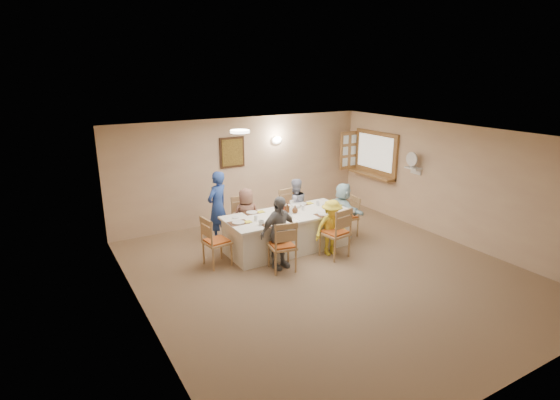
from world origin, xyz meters
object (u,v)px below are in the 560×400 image
diner_right_end (343,210)px  condiment_ketchup (283,209)px  chair_back_left (244,220)px  diner_back_left (246,216)px  desk_fan (413,162)px  chair_right_end (347,216)px  chair_left_end (217,241)px  chair_front_right (335,232)px  dining_table (288,231)px  chair_back_right (292,211)px  diner_front_left (279,233)px  chair_front_left (282,245)px  diner_front_right (331,228)px  serving_hatch (376,154)px  diner_back_right (295,206)px  caregiver (218,207)px

diner_right_end → condiment_ketchup: size_ratio=5.79×
chair_back_left → diner_back_left: diner_back_left is taller
desk_fan → diner_right_end: 2.00m
chair_right_end → condiment_ketchup: bearing=-84.0°
chair_back_left → chair_left_end: (-0.95, -0.80, -0.00)m
chair_front_right → chair_right_end: size_ratio=1.17×
dining_table → chair_right_end: size_ratio=2.93×
desk_fan → chair_back_right: size_ratio=0.31×
chair_left_end → condiment_ketchup: chair_left_end is taller
chair_back_right → diner_front_left: size_ratio=0.71×
chair_front_left → diner_front_right: (1.20, 0.12, 0.08)m
condiment_ketchup → desk_fan: bearing=-5.6°
diner_front_right → chair_back_left: bearing=131.8°
chair_right_end → diner_front_left: diner_front_left is taller
serving_hatch → diner_front_left: (-3.88, -1.76, -0.81)m
chair_left_end → diner_back_right: diner_back_right is taller
diner_back_right → condiment_ketchup: diner_back_right is taller
caregiver → dining_table: bearing=103.6°
desk_fan → condiment_ketchup: bearing=174.4°
diner_back_left → condiment_ketchup: bearing=137.2°
diner_back_left → chair_right_end: bearing=170.0°
diner_front_right → chair_right_end: bearing=38.4°
dining_table → chair_left_end: 1.55m
serving_hatch → chair_back_right: serving_hatch is taller
chair_front_left → caregiver: bearing=-66.3°
chair_front_left → diner_back_right: size_ratio=0.78×
chair_front_right → diner_right_end: diner_right_end is taller
serving_hatch → chair_front_right: bearing=-144.9°
dining_table → diner_front_right: diner_front_right is taller
diner_right_end → diner_front_right: bearing=134.2°
diner_front_right → chair_back_right: bearing=92.8°
chair_back_left → caregiver: 0.64m
chair_right_end → serving_hatch: bearing=130.0°
diner_front_left → caregiver: (-0.45, 1.83, 0.08)m
desk_fan → diner_front_right: (-2.57, -0.41, -0.98)m
diner_front_left → condiment_ketchup: (0.52, 0.73, 0.17)m
chair_left_end → caregiver: 1.28m
desk_fan → diner_front_left: size_ratio=0.22×
serving_hatch → diner_back_right: (-2.68, -0.40, -0.87)m
chair_right_end → chair_left_end: bearing=-82.1°
diner_back_left → diner_front_right: size_ratio=1.07×
chair_front_right → condiment_ketchup: bearing=-60.3°
desk_fan → dining_table: bearing=175.2°
diner_back_left → chair_front_left: bearing=97.6°
chair_back_left → chair_front_right: bearing=-47.1°
dining_table → diner_front_right: (0.60, -0.68, 0.19)m
chair_back_right → chair_back_left: bearing=173.9°
chair_front_left → chair_back_right: bearing=-116.1°
dining_table → caregiver: 1.60m
chair_left_end → chair_right_end: (3.10, 0.00, -0.05)m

